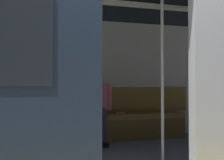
# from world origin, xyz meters

# --- Properties ---
(train_car) EXTENTS (6.40, 2.54, 2.21)m
(train_car) POSITION_xyz_m (0.06, -1.10, 1.45)
(train_car) COLOR #ADAFB5
(train_car) RESTS_ON ground_plane
(bench_seat) EXTENTS (2.99, 0.44, 0.45)m
(bench_seat) POSITION_xyz_m (0.00, -2.02, 0.34)
(bench_seat) COLOR olive
(bench_seat) RESTS_ON ground_plane
(person_seated) EXTENTS (0.55, 0.69, 1.17)m
(person_seated) POSITION_xyz_m (0.09, -1.97, 0.67)
(person_seated) COLOR pink
(person_seated) RESTS_ON ground_plane
(handbag) EXTENTS (0.26, 0.15, 0.17)m
(handbag) POSITION_xyz_m (0.53, -2.05, 0.53)
(handbag) COLOR black
(handbag) RESTS_ON bench_seat
(book) EXTENTS (0.16, 0.23, 0.03)m
(book) POSITION_xyz_m (-0.35, -2.08, 0.46)
(book) COLOR gold
(book) RESTS_ON bench_seat
(grab_pole_door) EXTENTS (0.04, 0.04, 2.07)m
(grab_pole_door) POSITION_xyz_m (0.39, -0.41, 1.03)
(grab_pole_door) COLOR silver
(grab_pole_door) RESTS_ON ground_plane
(grab_pole_far) EXTENTS (0.04, 0.04, 2.07)m
(grab_pole_far) POSITION_xyz_m (-0.39, -0.49, 1.03)
(grab_pole_far) COLOR silver
(grab_pole_far) RESTS_ON ground_plane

